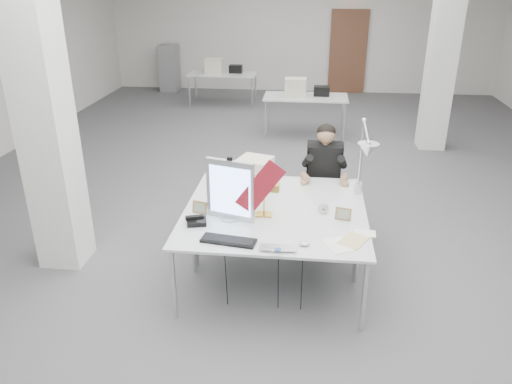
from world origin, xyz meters
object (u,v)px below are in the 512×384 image
Objects in this scene: laptop at (278,251)px; office_chair at (323,191)px; monitor at (230,190)px; desk_phone at (197,221)px; seated_person at (325,161)px; beige_monitor at (255,172)px; desk_main at (271,232)px; bankers_lamp at (264,200)px; architect_lamp at (363,160)px.

office_chair is at bearing 76.66° from laptop.
desk_phone is (-0.30, -0.15, -0.27)m from monitor.
monitor is at bearing 11.88° from desk_phone.
desk_phone is (-0.80, 0.44, 0.01)m from laptop.
office_chair is 2.03m from laptop.
beige_monitor is at bearing -147.58° from seated_person.
desk_phone is 1.07m from beige_monitor.
desk_main is 5.83× the size of laptop.
office_chair is 1.74m from monitor.
office_chair is 3.14× the size of laptop.
bankers_lamp is 1.76× the size of desk_phone.
architect_lamp is at bearing 1.88° from beige_monitor.
monitor is 1.74× the size of beige_monitor.
monitor reaches higher than desk_main.
architect_lamp is at bearing 39.75° from desk_main.
desk_main is at bearing 101.30° from laptop.
desk_main is 1.21m from architect_lamp.
seated_person is at bearing 71.92° from desk_main.
desk_main is at bearing -67.93° from bankers_lamp.
desk_phone is (-0.61, -0.25, -0.14)m from bankers_lamp.
seated_person is at bearing 71.40° from monitor.
beige_monitor is at bearing 104.76° from desk_main.
architect_lamp reaches higher than office_chair.
laptop is at bearing -102.82° from seated_person.
seated_person is 1.91m from desk_phone.
bankers_lamp is at bearing 103.55° from laptop.
architect_lamp is (0.76, 1.09, 0.46)m from laptop.
office_chair is at bearing 72.46° from desk_main.
desk_main is 1.62m from seated_person.
monitor is at bearing -125.08° from seated_person.
office_chair is 1.20m from architect_lamp.
seated_person reaches higher than beige_monitor.
beige_monitor is at bearing 107.72° from bankers_lamp.
monitor is 3.29× the size of desk_phone.
seated_person is (0.00, -0.05, 0.42)m from office_chair.
monitor reaches higher than beige_monitor.
desk_main is 5.67× the size of bankers_lamp.
desk_main is at bearing -57.39° from beige_monitor.
laptop is (0.49, -0.59, -0.28)m from monitor.
seated_person reaches higher than laptop.
desk_main is 0.55m from monitor.
desk_phone is at bearing -130.10° from seated_person.
bankers_lamp is at bearing 33.81° from monitor.
laptop is 0.33× the size of architect_lamp.
laptop is at bearing -57.93° from beige_monitor.
seated_person is 1.36m from bankers_lamp.
bankers_lamp is 0.74m from beige_monitor.
beige_monitor reaches higher than bankers_lamp.
architect_lamp is (0.85, 0.71, 0.48)m from desk_main.
desk_phone is 0.19× the size of architect_lamp.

